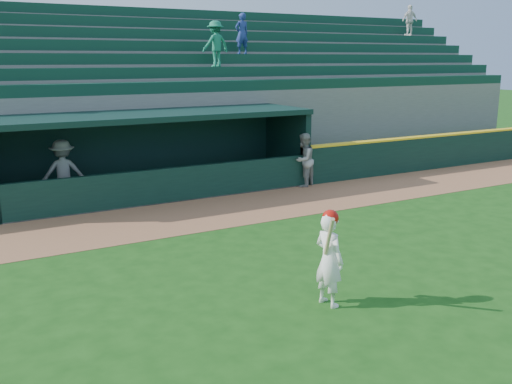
# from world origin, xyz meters

# --- Properties ---
(ground) EXTENTS (120.00, 120.00, 0.00)m
(ground) POSITION_xyz_m (0.00, 0.00, 0.00)
(ground) COLOR #184711
(ground) RESTS_ON ground
(warning_track) EXTENTS (40.00, 3.00, 0.01)m
(warning_track) POSITION_xyz_m (0.00, 4.90, 0.01)
(warning_track) COLOR #935B3A
(warning_track) RESTS_ON ground
(field_wall_right) EXTENTS (15.50, 0.30, 1.20)m
(field_wall_right) POSITION_xyz_m (12.25, 6.55, 0.60)
(field_wall_right) COLOR black
(field_wall_right) RESTS_ON ground
(wall_stripe_right) EXTENTS (15.50, 0.32, 0.06)m
(wall_stripe_right) POSITION_xyz_m (12.25, 6.55, 1.23)
(wall_stripe_right) COLOR yellow
(wall_stripe_right) RESTS_ON field_wall_right
(dugout_player_front) EXTENTS (1.04, 0.97, 1.71)m
(dugout_player_front) POSITION_xyz_m (4.43, 6.39, 0.86)
(dugout_player_front) COLOR #9E9D98
(dugout_player_front) RESTS_ON ground
(dugout_player_inside) EXTENTS (1.26, 0.84, 1.82)m
(dugout_player_inside) POSITION_xyz_m (-2.71, 7.81, 0.91)
(dugout_player_inside) COLOR gray
(dugout_player_inside) RESTS_ON ground
(dugout) EXTENTS (9.40, 2.80, 2.46)m
(dugout) POSITION_xyz_m (0.00, 8.00, 1.36)
(dugout) COLOR #60615C
(dugout) RESTS_ON ground
(stands) EXTENTS (34.50, 6.25, 7.56)m
(stands) POSITION_xyz_m (-0.03, 12.57, 2.40)
(stands) COLOR slate
(stands) RESTS_ON ground
(batter_at_plate) EXTENTS (0.55, 0.77, 1.65)m
(batter_at_plate) POSITION_xyz_m (-0.27, -1.34, 0.83)
(batter_at_plate) COLOR white
(batter_at_plate) RESTS_ON ground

